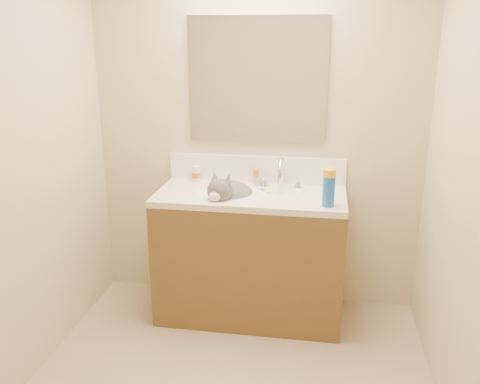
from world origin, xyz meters
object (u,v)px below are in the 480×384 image
(vanity_cabinet, at_px, (250,258))
(basin, at_px, (231,204))
(silver_jar, at_px, (258,181))
(spray_can, at_px, (329,190))
(cat, at_px, (230,197))
(amber_bottle, at_px, (256,177))
(faucet, at_px, (281,176))
(pill_bottle, at_px, (196,174))

(vanity_cabinet, xyz_separation_m, basin, (-0.12, -0.03, 0.38))
(silver_jar, bearing_deg, spray_can, -37.71)
(vanity_cabinet, bearing_deg, spray_can, -19.82)
(cat, distance_m, amber_bottle, 0.29)
(cat, relative_size, silver_jar, 7.19)
(faucet, bearing_deg, vanity_cabinet, -142.71)
(cat, height_order, pill_bottle, cat)
(vanity_cabinet, xyz_separation_m, pill_bottle, (-0.41, 0.20, 0.50))
(vanity_cabinet, height_order, basin, basin)
(faucet, height_order, pill_bottle, faucet)
(amber_bottle, xyz_separation_m, spray_can, (0.48, -0.39, 0.05))
(vanity_cabinet, bearing_deg, silver_jar, 83.52)
(silver_jar, bearing_deg, basin, -123.41)
(basin, distance_m, cat, 0.05)
(silver_jar, distance_m, spray_can, 0.59)
(faucet, height_order, cat, faucet)
(basin, relative_size, faucet, 1.61)
(faucet, bearing_deg, pill_bottle, 173.47)
(cat, xyz_separation_m, silver_jar, (0.15, 0.21, 0.06))
(basin, bearing_deg, faucet, 29.12)
(basin, bearing_deg, spray_can, -13.44)
(pill_bottle, bearing_deg, faucet, -6.53)
(vanity_cabinet, relative_size, pill_bottle, 11.13)
(basin, relative_size, silver_jar, 7.17)
(silver_jar, bearing_deg, amber_bottle, 115.92)
(amber_bottle, height_order, spray_can, spray_can)
(vanity_cabinet, relative_size, cat, 2.66)
(amber_bottle, bearing_deg, cat, -119.15)
(basin, distance_m, amber_bottle, 0.30)
(basin, distance_m, spray_can, 0.64)
(spray_can, bearing_deg, basin, 166.56)
(vanity_cabinet, distance_m, faucet, 0.58)
(vanity_cabinet, relative_size, faucet, 4.29)
(amber_bottle, bearing_deg, basin, -116.98)
(faucet, height_order, amber_bottle, faucet)
(faucet, distance_m, cat, 0.37)
(basin, relative_size, spray_can, 2.28)
(basin, xyz_separation_m, silver_jar, (0.14, 0.21, 0.10))
(basin, bearing_deg, amber_bottle, 63.02)
(basin, bearing_deg, vanity_cabinet, 14.04)
(silver_jar, bearing_deg, pill_bottle, 177.22)
(silver_jar, bearing_deg, vanity_cabinet, -96.48)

